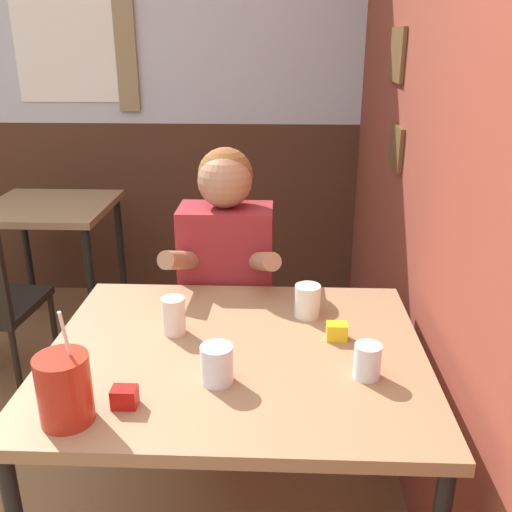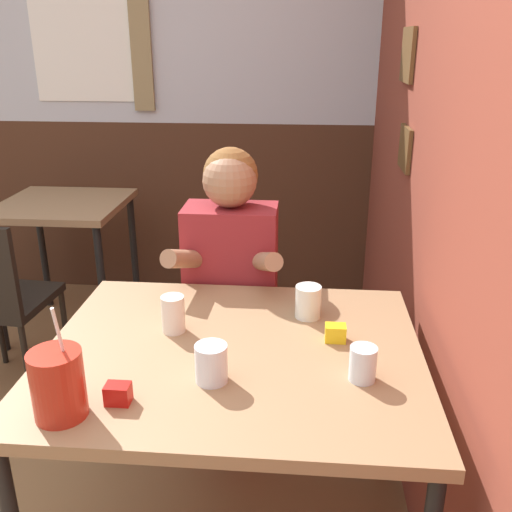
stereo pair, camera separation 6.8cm
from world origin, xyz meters
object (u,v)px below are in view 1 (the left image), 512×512
(background_table, at_px, (50,223))
(cocktail_pitcher, at_px, (64,389))
(main_table, at_px, (236,369))
(person_seated, at_px, (227,302))

(background_table, xyz_separation_m, cocktail_pitcher, (0.75, -1.80, 0.19))
(main_table, distance_m, background_table, 1.84)
(background_table, relative_size, cocktail_pitcher, 2.66)
(main_table, bearing_deg, background_table, 127.14)
(main_table, xyz_separation_m, cocktail_pitcher, (-0.36, -0.33, 0.15))
(main_table, distance_m, cocktail_pitcher, 0.51)
(background_table, bearing_deg, person_seated, -41.21)
(main_table, xyz_separation_m, person_seated, (-0.08, 0.56, -0.06))
(background_table, bearing_deg, main_table, -52.86)
(background_table, relative_size, person_seated, 0.62)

